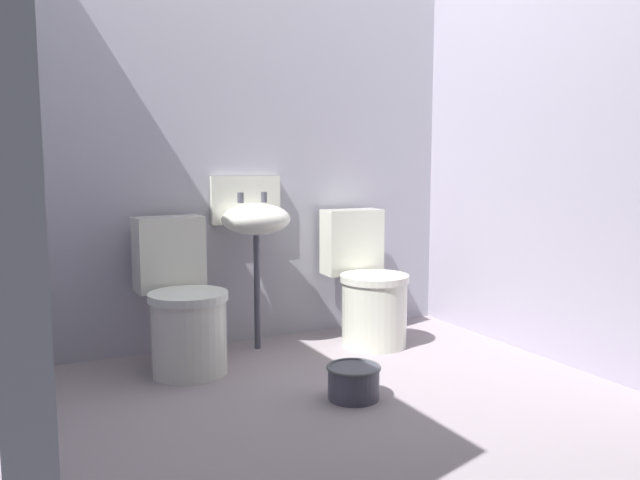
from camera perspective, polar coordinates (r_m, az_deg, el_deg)
name	(u,v)px	position (r m, az deg, el deg)	size (l,w,h in m)	color
ground_plane	(348,409)	(2.95, 2.56, -15.02)	(2.95, 2.65, 0.08)	gray
wall_back	(252,137)	(3.81, -6.17, 9.21)	(2.95, 0.10, 2.43)	#A6A5B2
wall_left	(4,120)	(2.49, -26.72, 9.70)	(0.10, 2.45, 2.43)	#A1A1B7
wall_right	(555,135)	(3.65, 20.55, 8.91)	(0.10, 2.45, 2.43)	#A8A1B4
toilet_left	(183,308)	(3.34, -12.31, -6.04)	(0.42, 0.61, 0.78)	silver
toilet_right	(367,289)	(3.77, 4.30, -4.42)	(0.42, 0.61, 0.78)	silver
sink	(254,218)	(3.59, -5.96, 1.99)	(0.42, 0.35, 0.99)	#494956
bucket	(354,381)	(2.93, 3.06, -12.64)	(0.25, 0.25, 0.15)	#494956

